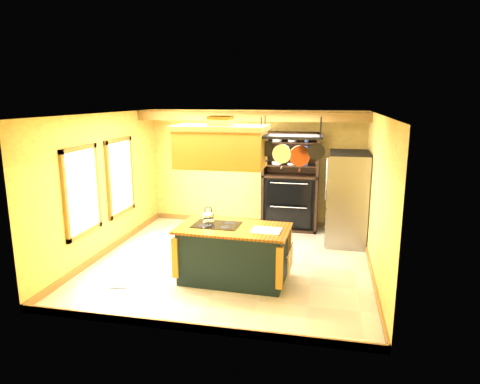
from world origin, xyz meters
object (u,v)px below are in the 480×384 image
(kitchen_island, at_px, (233,253))
(refrigerator, at_px, (347,200))
(hutch, at_px, (290,192))
(pot_rack, at_px, (291,143))
(range_hood, at_px, (221,145))

(kitchen_island, height_order, refrigerator, refrigerator)
(kitchen_island, height_order, hutch, hutch)
(pot_rack, relative_size, refrigerator, 0.54)
(pot_rack, distance_m, hutch, 3.39)
(range_hood, height_order, pot_rack, same)
(refrigerator, xyz_separation_m, hutch, (-1.22, 0.77, -0.05))
(kitchen_island, xyz_separation_m, range_hood, (-0.20, -0.00, 1.78))
(pot_rack, xyz_separation_m, hutch, (-0.26, 3.05, -1.45))
(kitchen_island, height_order, range_hood, range_hood)
(kitchen_island, relative_size, pot_rack, 1.83)
(pot_rack, relative_size, hutch, 0.46)
(pot_rack, height_order, hutch, pot_rack)
(refrigerator, relative_size, hutch, 0.84)
(range_hood, xyz_separation_m, refrigerator, (2.06, 2.28, -1.33))
(range_hood, distance_m, pot_rack, 1.11)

